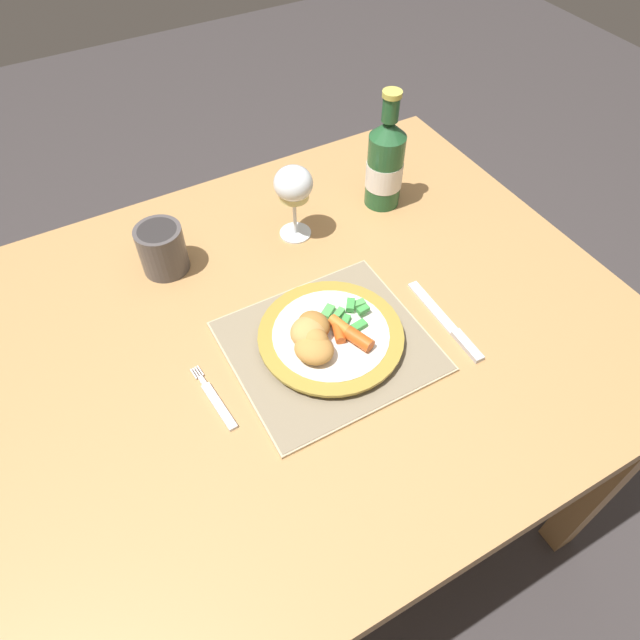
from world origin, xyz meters
TOP-DOWN VIEW (x-y plane):
  - ground_plane at (0.00, 0.00)m, footprint 6.00×6.00m
  - dining_table at (0.00, 0.00)m, footprint 1.21×0.92m
  - placemat at (0.05, -0.07)m, footprint 0.32×0.29m
  - dinner_plate at (0.06, -0.06)m, footprint 0.24×0.24m
  - breaded_croquettes at (0.02, -0.07)m, footprint 0.10×0.12m
  - green_beans_pile at (0.10, -0.04)m, footprint 0.08×0.08m
  - glazed_carrots at (0.08, -0.08)m, footprint 0.05×0.09m
  - fork at (-0.16, -0.08)m, footprint 0.03×0.14m
  - table_knife at (0.25, -0.13)m, footprint 0.02×0.20m
  - wine_glass at (0.13, 0.21)m, footprint 0.07×0.07m
  - bottle at (0.34, 0.22)m, footprint 0.07×0.07m
  - drinking_cup at (-0.12, 0.25)m, footprint 0.09×0.09m

SIDE VIEW (x-z plane):
  - ground_plane at x=0.00m, z-range 0.00..0.00m
  - dining_table at x=0.00m, z-range 0.28..1.02m
  - fork at x=-0.16m, z-range 0.74..0.75m
  - table_knife at x=0.25m, z-range 0.74..0.75m
  - placemat at x=0.05m, z-range 0.74..0.75m
  - dinner_plate at x=0.06m, z-range 0.75..0.77m
  - green_beans_pile at x=0.10m, z-range 0.76..0.78m
  - glazed_carrots at x=0.08m, z-range 0.76..0.79m
  - breaded_croquettes at x=0.02m, z-range 0.76..0.81m
  - drinking_cup at x=-0.12m, z-range 0.74..0.83m
  - bottle at x=0.34m, z-range 0.71..0.96m
  - wine_glass at x=0.13m, z-range 0.78..0.93m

